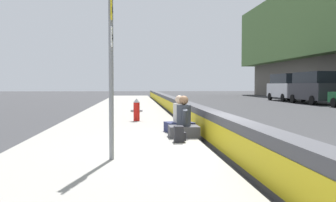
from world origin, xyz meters
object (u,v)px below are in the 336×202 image
object	(u,v)px
parked_car_midline	(314,87)
fire_hydrant	(137,109)
seated_person_middle	(179,120)
backpack	(179,134)
seated_person_foreground	(184,124)
parked_car_far	(286,87)
route_sign_post	(111,49)

from	to	relation	value
parked_car_midline	fire_hydrant	bearing A→B (deg)	135.14
fire_hydrant	seated_person_middle	distance (m)	3.77
seated_person_middle	backpack	distance (m)	2.01
seated_person_middle	backpack	world-z (taller)	seated_person_middle
seated_person_middle	parked_car_midline	distance (m)	21.95
seated_person_foreground	parked_car_midline	size ratio (longest dim) A/B	0.22
fire_hydrant	parked_car_midline	world-z (taller)	parked_car_midline
parked_car_midline	parked_car_far	world-z (taller)	same
fire_hydrant	seated_person_middle	size ratio (longest dim) A/B	0.80
parked_car_far	fire_hydrant	bearing A→B (deg)	144.44
parked_car_midline	backpack	bearing A→B (deg)	146.41
backpack	seated_person_foreground	bearing A→B (deg)	-14.36
route_sign_post	backpack	bearing A→B (deg)	-36.98
fire_hydrant	parked_car_far	bearing A→B (deg)	-35.56
seated_person_foreground	parked_car_midline	world-z (taller)	parked_car_midline
backpack	route_sign_post	bearing A→B (deg)	143.02
seated_person_middle	parked_car_midline	world-z (taller)	parked_car_midline
seated_person_foreground	parked_car_far	size ratio (longest dim) A/B	0.22
seated_person_foreground	backpack	size ratio (longest dim) A/B	2.80
fire_hydrant	parked_car_far	world-z (taller)	parked_car_far
seated_person_foreground	backpack	world-z (taller)	seated_person_foreground
seated_person_foreground	backpack	distance (m)	0.93
parked_car_midline	parked_car_far	bearing A→B (deg)	-0.92
route_sign_post	parked_car_midline	size ratio (longest dim) A/B	0.70
backpack	parked_car_far	world-z (taller)	parked_car_far
route_sign_post	fire_hydrant	size ratio (longest dim) A/B	4.09
seated_person_middle	parked_car_midline	bearing A→B (deg)	-35.95
route_sign_post	seated_person_middle	xyz separation A→B (m)	(4.01, -1.76, -1.75)
parked_car_far	backpack	bearing A→B (deg)	152.57
fire_hydrant	backpack	bearing A→B (deg)	-169.58
seated_person_foreground	seated_person_middle	size ratio (longest dim) A/B	1.02
seated_person_foreground	parked_car_far	bearing A→B (deg)	-27.86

